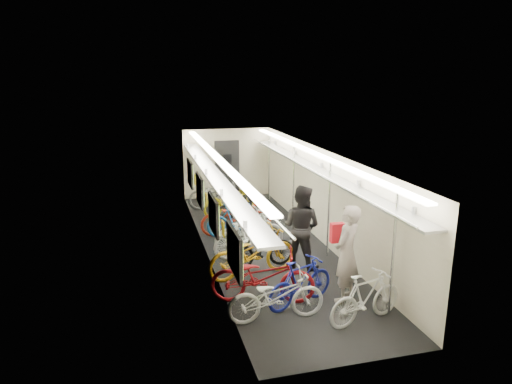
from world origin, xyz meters
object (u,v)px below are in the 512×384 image
passenger_mid (301,226)px  backpack (337,233)px  passenger_near (346,254)px  bicycle_0 (276,296)px  bicycle_1 (301,282)px

passenger_mid → backpack: 1.51m
passenger_near → bicycle_0: bearing=-26.2°
bicycle_1 → passenger_mid: passenger_mid is taller
passenger_near → passenger_mid: bearing=-121.5°
bicycle_0 → bicycle_1: (0.60, 0.40, 0.01)m
bicycle_0 → backpack: backpack is taller
bicycle_1 → passenger_near: passenger_near is taller
bicycle_0 → bicycle_1: bearing=-55.4°
passenger_near → backpack: bearing=-111.7°
bicycle_0 → backpack: bearing=-64.5°
bicycle_1 → passenger_mid: bearing=-42.2°
passenger_near → backpack: passenger_near is taller
bicycle_1 → bicycle_0: bearing=101.4°
bicycle_0 → backpack: size_ratio=4.58×
bicycle_1 → passenger_near: bearing=-113.2°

